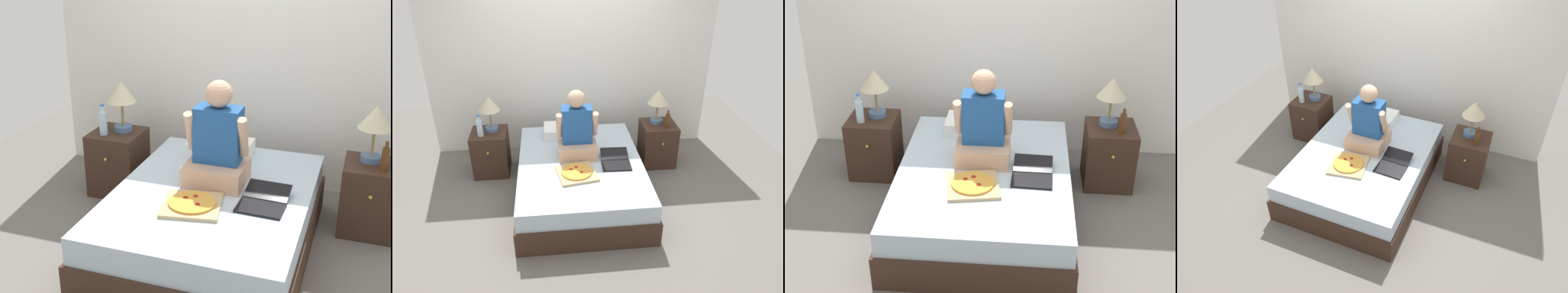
# 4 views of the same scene
# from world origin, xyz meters

# --- Properties ---
(ground_plane) EXTENTS (5.83, 5.83, 0.00)m
(ground_plane) POSITION_xyz_m (0.00, 0.00, 0.00)
(ground_plane) COLOR #66605B
(wall_back) EXTENTS (3.83, 0.12, 2.50)m
(wall_back) POSITION_xyz_m (0.00, 1.32, 1.25)
(wall_back) COLOR silver
(wall_back) RESTS_ON ground
(bed) EXTENTS (1.43, 1.91, 0.48)m
(bed) POSITION_xyz_m (0.00, 0.00, 0.23)
(bed) COLOR #382319
(bed) RESTS_ON ground
(nightstand_left) EXTENTS (0.44, 0.47, 0.57)m
(nightstand_left) POSITION_xyz_m (-1.09, 0.65, 0.29)
(nightstand_left) COLOR #382319
(nightstand_left) RESTS_ON ground
(lamp_on_left_nightstand) EXTENTS (0.26, 0.26, 0.45)m
(lamp_on_left_nightstand) POSITION_xyz_m (-1.05, 0.70, 0.90)
(lamp_on_left_nightstand) COLOR #4C6B93
(lamp_on_left_nightstand) RESTS_ON nightstand_left
(water_bottle) EXTENTS (0.07, 0.07, 0.28)m
(water_bottle) POSITION_xyz_m (-1.17, 0.56, 0.68)
(water_bottle) COLOR silver
(water_bottle) RESTS_ON nightstand_left
(nightstand_right) EXTENTS (0.44, 0.47, 0.57)m
(nightstand_right) POSITION_xyz_m (1.09, 0.65, 0.29)
(nightstand_right) COLOR #382319
(nightstand_right) RESTS_ON ground
(lamp_on_right_nightstand) EXTENTS (0.26, 0.26, 0.45)m
(lamp_on_right_nightstand) POSITION_xyz_m (1.06, 0.70, 0.90)
(lamp_on_right_nightstand) COLOR #4C6B93
(lamp_on_right_nightstand) RESTS_ON nightstand_right
(beer_bottle) EXTENTS (0.06, 0.06, 0.23)m
(beer_bottle) POSITION_xyz_m (1.16, 0.55, 0.67)
(beer_bottle) COLOR #512D14
(beer_bottle) RESTS_ON nightstand_right
(pillow) EXTENTS (0.52, 0.34, 0.12)m
(pillow) POSITION_xyz_m (-0.14, 0.68, 0.54)
(pillow) COLOR white
(pillow) RESTS_ON bed
(person_seated) EXTENTS (0.47, 0.40, 0.78)m
(person_seated) POSITION_xyz_m (-0.02, 0.17, 0.76)
(person_seated) COLOR tan
(person_seated) RESTS_ON bed
(laptop) EXTENTS (0.33, 0.43, 0.07)m
(laptop) POSITION_xyz_m (0.39, -0.09, 0.50)
(laptop) COLOR black
(laptop) RESTS_ON bed
(pizza_box) EXTENTS (0.46, 0.46, 0.05)m
(pizza_box) POSITION_xyz_m (-0.06, -0.28, 0.49)
(pizza_box) COLOR tan
(pizza_box) RESTS_ON bed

